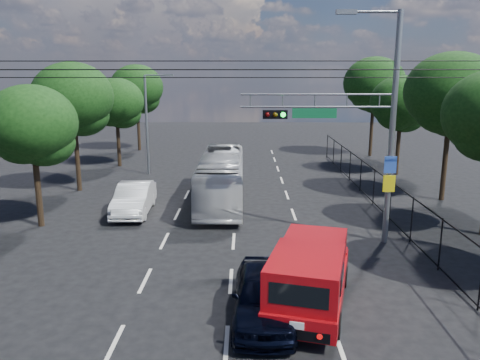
{
  "coord_description": "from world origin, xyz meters",
  "views": [
    {
      "loc": [
        0.48,
        -11.12,
        7.01
      ],
      "look_at": [
        0.28,
        7.6,
        2.8
      ],
      "focal_mm": 35.0,
      "sensor_mm": 36.0,
      "label": 1
    }
  ],
  "objects_px": {
    "red_pickup": "(310,274)",
    "white_van": "(134,198)",
    "navy_hatchback": "(263,295)",
    "white_bus": "(222,178)",
    "signal_mast": "(363,120)"
  },
  "relations": [
    {
      "from": "signal_mast",
      "to": "red_pickup",
      "type": "xyz_separation_m",
      "value": [
        -2.81,
        -5.84,
        -4.14
      ]
    },
    {
      "from": "signal_mast",
      "to": "navy_hatchback",
      "type": "distance_m",
      "value": 9.01
    },
    {
      "from": "white_bus",
      "to": "navy_hatchback",
      "type": "bearing_deg",
      "value": -82.21
    },
    {
      "from": "red_pickup",
      "to": "white_van",
      "type": "xyz_separation_m",
      "value": [
        -7.73,
        10.02,
        -0.33
      ]
    },
    {
      "from": "navy_hatchback",
      "to": "signal_mast",
      "type": "bearing_deg",
      "value": 58.44
    },
    {
      "from": "navy_hatchback",
      "to": "white_van",
      "type": "distance_m",
      "value": 12.44
    },
    {
      "from": "red_pickup",
      "to": "white_van",
      "type": "relative_size",
      "value": 1.24
    },
    {
      "from": "signal_mast",
      "to": "navy_hatchback",
      "type": "height_order",
      "value": "signal_mast"
    },
    {
      "from": "red_pickup",
      "to": "navy_hatchback",
      "type": "relative_size",
      "value": 1.32
    },
    {
      "from": "red_pickup",
      "to": "signal_mast",
      "type": "bearing_deg",
      "value": 64.29
    },
    {
      "from": "signal_mast",
      "to": "navy_hatchback",
      "type": "xyz_separation_m",
      "value": [
        -4.25,
        -6.55,
        -4.49
      ]
    },
    {
      "from": "signal_mast",
      "to": "white_bus",
      "type": "height_order",
      "value": "signal_mast"
    },
    {
      "from": "white_bus",
      "to": "white_van",
      "type": "bearing_deg",
      "value": -154.07
    },
    {
      "from": "white_bus",
      "to": "red_pickup",
      "type": "bearing_deg",
      "value": -75.25
    },
    {
      "from": "white_van",
      "to": "red_pickup",
      "type": "bearing_deg",
      "value": -54.79
    }
  ]
}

